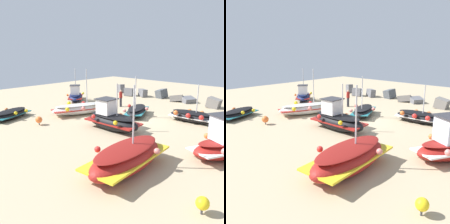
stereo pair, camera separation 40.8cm
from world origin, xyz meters
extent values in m
plane|color=tan|center=(0.00, 0.00, 0.00)|extent=(46.14, 46.14, 0.00)
ellipsoid|color=black|center=(-0.39, 1.31, 0.38)|extent=(2.87, 3.87, 0.85)
cube|color=#1E6670|center=(-0.39, 1.31, 0.42)|extent=(2.83, 3.75, 0.16)
ellipsoid|color=black|center=(-0.39, 1.31, 0.70)|extent=(2.49, 3.39, 0.20)
cylinder|color=#B7B7BC|center=(-0.15, 0.79, 2.13)|extent=(0.08, 0.08, 2.73)
sphere|color=#EA7F75|center=(-0.84, 0.20, 0.58)|extent=(0.31, 0.31, 0.31)
sphere|color=#EA7F75|center=(0.40, 1.67, 0.67)|extent=(0.31, 0.31, 0.31)
sphere|color=red|center=(-1.53, 1.71, 0.62)|extent=(0.31, 0.31, 0.31)
ellipsoid|color=white|center=(-4.36, -1.73, 0.46)|extent=(3.40, 5.21, 1.00)
cube|color=maroon|center=(-4.36, -1.73, 0.50)|extent=(3.35, 5.03, 0.16)
ellipsoid|color=beige|center=(-4.36, -1.73, 0.84)|extent=(2.96, 4.57, 0.22)
cylinder|color=#B7B7BC|center=(-4.11, -1.09, 2.44)|extent=(0.08, 0.08, 3.05)
sphere|color=yellow|center=(-2.95, -0.80, 0.85)|extent=(0.34, 0.34, 0.34)
sphere|color=red|center=(-5.02, -0.73, 0.75)|extent=(0.34, 0.34, 0.34)
sphere|color=#EA7F75|center=(-3.46, -2.08, 0.73)|extent=(0.34, 0.34, 0.34)
sphere|color=yellow|center=(-5.52, -2.01, 0.87)|extent=(0.34, 0.34, 0.34)
sphere|color=yellow|center=(-3.96, -3.36, 0.81)|extent=(0.34, 0.34, 0.34)
ellipsoid|color=black|center=(3.95, 2.76, 0.41)|extent=(3.69, 1.60, 0.90)
cube|color=white|center=(3.95, 2.76, 0.45)|extent=(3.54, 1.59, 0.15)
ellipsoid|color=black|center=(3.95, 2.76, 0.75)|extent=(3.24, 1.37, 0.20)
cylinder|color=#B7B7BC|center=(4.28, 2.79, 1.91)|extent=(0.08, 0.08, 2.20)
sphere|color=red|center=(5.01, 2.06, 0.69)|extent=(0.36, 0.36, 0.36)
sphere|color=orange|center=(4.39, 3.58, 0.65)|extent=(0.36, 0.36, 0.36)
sphere|color=red|center=(4.00, 1.98, 0.69)|extent=(0.36, 0.36, 0.36)
sphere|color=orange|center=(3.38, 3.51, 0.65)|extent=(0.36, 0.36, 0.36)
sphere|color=orange|center=(3.00, 1.90, 0.75)|extent=(0.36, 0.36, 0.36)
ellipsoid|color=maroon|center=(5.28, -6.90, 0.61)|extent=(2.32, 5.05, 1.26)
cube|color=gold|center=(5.28, -6.90, 0.67)|extent=(2.36, 4.85, 0.14)
ellipsoid|color=maroon|center=(5.28, -6.90, 1.12)|extent=(2.02, 4.44, 0.23)
cylinder|color=#B7B7BC|center=(5.24, -6.43, 2.63)|extent=(0.08, 0.08, 2.82)
sphere|color=#EA7F75|center=(6.30, -5.96, 0.99)|extent=(0.30, 0.30, 0.30)
sphere|color=red|center=(4.25, -7.83, 1.07)|extent=(0.30, 0.30, 0.30)
ellipsoid|color=navy|center=(-9.38, 1.85, 0.38)|extent=(3.50, 3.36, 0.77)
cube|color=maroon|center=(-9.38, 1.85, 0.42)|extent=(3.43, 3.31, 0.07)
ellipsoid|color=#151E45|center=(-9.38, 1.85, 0.70)|extent=(3.08, 2.96, 0.13)
cube|color=white|center=(-9.12, 1.61, 1.24)|extent=(1.30, 1.30, 0.96)
cube|color=#333338|center=(-9.12, 1.61, 1.75)|extent=(1.50, 1.51, 0.06)
cylinder|color=#B7B7BC|center=(-9.76, 2.19, 2.15)|extent=(0.08, 0.08, 2.76)
sphere|color=yellow|center=(-9.27, 2.86, 0.69)|extent=(0.27, 0.27, 0.27)
sphere|color=orange|center=(-9.49, 0.84, 0.72)|extent=(0.27, 0.27, 0.27)
ellipsoid|color=black|center=(-7.48, -6.49, 0.35)|extent=(2.53, 3.73, 0.76)
cube|color=#1E6670|center=(-7.48, -6.49, 0.38)|extent=(2.50, 3.61, 0.13)
ellipsoid|color=black|center=(-7.48, -6.49, 0.64)|extent=(2.20, 3.28, 0.17)
sphere|color=yellow|center=(-7.05, -5.36, 0.53)|extent=(0.27, 0.27, 0.27)
sphere|color=orange|center=(-8.33, -6.49, 0.63)|extent=(0.27, 0.27, 0.27)
sphere|color=yellow|center=(-6.62, -6.50, 0.62)|extent=(0.27, 0.27, 0.27)
ellipsoid|color=black|center=(0.67, -2.91, 0.55)|extent=(4.40, 1.74, 1.17)
cube|color=maroon|center=(0.67, -2.91, 0.61)|extent=(4.23, 1.75, 0.16)
ellipsoid|color=black|center=(0.67, -2.91, 1.01)|extent=(3.87, 1.49, 0.23)
cube|color=white|center=(0.10, -2.93, 1.62)|extent=(1.14, 1.16, 1.04)
cube|color=#333338|center=(0.10, -2.93, 2.17)|extent=(1.32, 1.34, 0.06)
cylinder|color=#B7B7BC|center=(1.07, -2.90, 2.23)|extent=(0.08, 0.08, 2.25)
sphere|color=yellow|center=(1.71, -3.77, 0.92)|extent=(0.30, 0.30, 0.30)
sphere|color=orange|center=(0.64, -2.02, 0.90)|extent=(0.30, 0.30, 0.30)
sphere|color=red|center=(-0.32, -3.84, 0.97)|extent=(0.30, 0.30, 0.30)
sphere|color=red|center=(7.70, -1.22, 0.83)|extent=(0.32, 0.32, 0.32)
sphere|color=orange|center=(7.15, -2.26, 0.96)|extent=(0.32, 0.32, 0.32)
cylinder|color=#2D2D38|center=(-3.64, 2.89, 0.45)|extent=(0.14, 0.14, 0.91)
cylinder|color=#2D2D38|center=(-3.65, 3.05, 0.45)|extent=(0.14, 0.14, 0.91)
cylinder|color=maroon|center=(-3.65, 2.97, 1.19)|extent=(0.32, 0.32, 0.57)
sphere|color=tan|center=(-3.65, 2.97, 1.59)|extent=(0.22, 0.22, 0.22)
cube|color=slate|center=(-8.92, 9.14, 0.54)|extent=(1.16, 0.97, 1.19)
cube|color=slate|center=(-6.71, 8.10, 0.47)|extent=(1.28, 1.07, 1.03)
cube|color=slate|center=(-5.15, 8.79, 0.45)|extent=(1.45, 1.22, 0.96)
cube|color=#4C5156|center=(-3.05, 9.63, 0.50)|extent=(1.13, 1.44, 1.24)
cube|color=slate|center=(-0.82, 9.11, 0.33)|extent=(1.77, 1.61, 1.05)
cube|color=slate|center=(0.50, 9.29, 0.29)|extent=(1.67, 1.71, 0.79)
cube|color=slate|center=(3.43, 8.66, 0.49)|extent=(1.36, 0.99, 1.21)
cylinder|color=#3F3F42|center=(-4.18, -5.89, 0.08)|extent=(0.08, 0.08, 0.16)
sphere|color=orange|center=(-4.18, -5.89, 0.41)|extent=(0.51, 0.51, 0.51)
cylinder|color=#3F3F42|center=(9.22, -7.59, 0.10)|extent=(0.08, 0.08, 0.19)
sphere|color=yellow|center=(9.22, -7.59, 0.43)|extent=(0.48, 0.48, 0.48)
camera|label=1|loc=(11.94, -15.13, 5.61)|focal=39.14mm
camera|label=2|loc=(12.23, -14.85, 5.61)|focal=39.14mm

